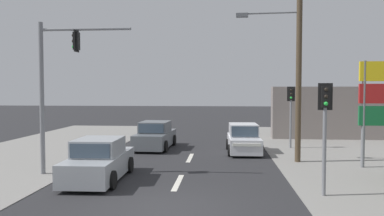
{
  "coord_description": "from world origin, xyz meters",
  "views": [
    {
      "loc": [
        1.62,
        -10.29,
        3.32
      ],
      "look_at": [
        0.43,
        4.0,
        2.66
      ],
      "focal_mm": 35.0,
      "sensor_mm": 36.0,
      "label": 1
    }
  ],
  "objects_px": {
    "pedestal_signal_right_kerb": "(325,120)",
    "sedan_kerbside_parked": "(99,161)",
    "sedan_crossing_left": "(155,136)",
    "pedestal_signal_far_median": "(291,106)",
    "shopping_plaza_sign": "(384,99)",
    "hatchback_oncoming_mid": "(244,139)",
    "traffic_signal_mast": "(55,78)",
    "utility_pole_midground_right": "(296,51)"
  },
  "relations": [
    {
      "from": "pedestal_signal_right_kerb",
      "to": "sedan_kerbside_parked",
      "type": "relative_size",
      "value": 0.83
    },
    {
      "from": "sedan_crossing_left",
      "to": "pedestal_signal_right_kerb",
      "type": "bearing_deg",
      "value": -52.67
    },
    {
      "from": "pedestal_signal_right_kerb",
      "to": "pedestal_signal_far_median",
      "type": "bearing_deg",
      "value": 85.85
    },
    {
      "from": "shopping_plaza_sign",
      "to": "hatchback_oncoming_mid",
      "type": "distance_m",
      "value": 7.16
    },
    {
      "from": "traffic_signal_mast",
      "to": "pedestal_signal_right_kerb",
      "type": "relative_size",
      "value": 1.69
    },
    {
      "from": "traffic_signal_mast",
      "to": "hatchback_oncoming_mid",
      "type": "relative_size",
      "value": 1.63
    },
    {
      "from": "pedestal_signal_right_kerb",
      "to": "shopping_plaza_sign",
      "type": "distance_m",
      "value": 5.93
    },
    {
      "from": "pedestal_signal_far_median",
      "to": "sedan_crossing_left",
      "type": "height_order",
      "value": "pedestal_signal_far_median"
    },
    {
      "from": "sedan_kerbside_parked",
      "to": "sedan_crossing_left",
      "type": "relative_size",
      "value": 0.99
    },
    {
      "from": "pedestal_signal_far_median",
      "to": "sedan_kerbside_parked",
      "type": "xyz_separation_m",
      "value": [
        -8.47,
        -8.41,
        -1.71
      ]
    },
    {
      "from": "pedestal_signal_far_median",
      "to": "sedan_kerbside_parked",
      "type": "bearing_deg",
      "value": -135.2
    },
    {
      "from": "pedestal_signal_right_kerb",
      "to": "hatchback_oncoming_mid",
      "type": "height_order",
      "value": "pedestal_signal_right_kerb"
    },
    {
      "from": "pedestal_signal_far_median",
      "to": "hatchback_oncoming_mid",
      "type": "height_order",
      "value": "pedestal_signal_far_median"
    },
    {
      "from": "traffic_signal_mast",
      "to": "utility_pole_midground_right",
      "type": "bearing_deg",
      "value": 18.98
    },
    {
      "from": "hatchback_oncoming_mid",
      "to": "sedan_crossing_left",
      "type": "relative_size",
      "value": 0.85
    },
    {
      "from": "utility_pole_midground_right",
      "to": "hatchback_oncoming_mid",
      "type": "distance_m",
      "value": 5.6
    },
    {
      "from": "pedestal_signal_right_kerb",
      "to": "hatchback_oncoming_mid",
      "type": "relative_size",
      "value": 0.97
    },
    {
      "from": "sedan_crossing_left",
      "to": "hatchback_oncoming_mid",
      "type": "bearing_deg",
      "value": -11.61
    },
    {
      "from": "pedestal_signal_right_kerb",
      "to": "pedestal_signal_far_median",
      "type": "distance_m",
      "value": 9.95
    },
    {
      "from": "utility_pole_midground_right",
      "to": "pedestal_signal_far_median",
      "type": "distance_m",
      "value": 5.09
    },
    {
      "from": "sedan_kerbside_parked",
      "to": "traffic_signal_mast",
      "type": "bearing_deg",
      "value": 159.35
    },
    {
      "from": "utility_pole_midground_right",
      "to": "shopping_plaza_sign",
      "type": "height_order",
      "value": "utility_pole_midground_right"
    },
    {
      "from": "utility_pole_midground_right",
      "to": "shopping_plaza_sign",
      "type": "relative_size",
      "value": 2.09
    },
    {
      "from": "hatchback_oncoming_mid",
      "to": "shopping_plaza_sign",
      "type": "bearing_deg",
      "value": -32.12
    },
    {
      "from": "pedestal_signal_right_kerb",
      "to": "pedestal_signal_far_median",
      "type": "xyz_separation_m",
      "value": [
        0.72,
        9.92,
        0.0
      ]
    },
    {
      "from": "hatchback_oncoming_mid",
      "to": "pedestal_signal_right_kerb",
      "type": "bearing_deg",
      "value": -75.92
    },
    {
      "from": "utility_pole_midground_right",
      "to": "sedan_crossing_left",
      "type": "height_order",
      "value": "utility_pole_midground_right"
    },
    {
      "from": "shopping_plaza_sign",
      "to": "sedan_crossing_left",
      "type": "height_order",
      "value": "shopping_plaza_sign"
    },
    {
      "from": "utility_pole_midground_right",
      "to": "pedestal_signal_right_kerb",
      "type": "height_order",
      "value": "utility_pole_midground_right"
    },
    {
      "from": "sedan_kerbside_parked",
      "to": "sedan_crossing_left",
      "type": "bearing_deg",
      "value": 84.85
    },
    {
      "from": "pedestal_signal_far_median",
      "to": "sedan_crossing_left",
      "type": "xyz_separation_m",
      "value": [
        -7.77,
        -0.67,
        -1.71
      ]
    },
    {
      "from": "pedestal_signal_far_median",
      "to": "shopping_plaza_sign",
      "type": "bearing_deg",
      "value": -60.81
    },
    {
      "from": "shopping_plaza_sign",
      "to": "hatchback_oncoming_mid",
      "type": "bearing_deg",
      "value": 147.88
    },
    {
      "from": "utility_pole_midground_right",
      "to": "traffic_signal_mast",
      "type": "xyz_separation_m",
      "value": [
        -9.92,
        -3.41,
        -1.33
      ]
    },
    {
      "from": "pedestal_signal_far_median",
      "to": "shopping_plaza_sign",
      "type": "xyz_separation_m",
      "value": [
        2.97,
        -5.31,
        0.57
      ]
    },
    {
      "from": "pedestal_signal_right_kerb",
      "to": "sedan_crossing_left",
      "type": "xyz_separation_m",
      "value": [
        -7.05,
        9.25,
        -1.71
      ]
    },
    {
      "from": "shopping_plaza_sign",
      "to": "pedestal_signal_far_median",
      "type": "bearing_deg",
      "value": 119.19
    },
    {
      "from": "pedestal_signal_right_kerb",
      "to": "sedan_crossing_left",
      "type": "relative_size",
      "value": 0.83
    },
    {
      "from": "utility_pole_midground_right",
      "to": "shopping_plaza_sign",
      "type": "bearing_deg",
      "value": -16.79
    },
    {
      "from": "utility_pole_midground_right",
      "to": "sedan_kerbside_parked",
      "type": "bearing_deg",
      "value": -152.23
    },
    {
      "from": "pedestal_signal_far_median",
      "to": "utility_pole_midground_right",
      "type": "bearing_deg",
      "value": -97.47
    },
    {
      "from": "utility_pole_midground_right",
      "to": "pedestal_signal_right_kerb",
      "type": "distance_m",
      "value": 6.31
    }
  ]
}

